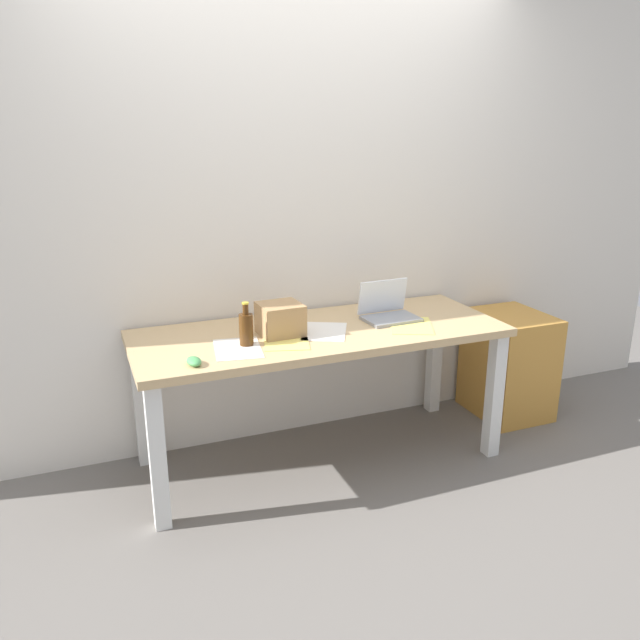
% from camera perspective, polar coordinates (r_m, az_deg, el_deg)
% --- Properties ---
extents(ground_plane, '(8.00, 8.00, 0.00)m').
position_cam_1_polar(ground_plane, '(3.48, 0.00, -12.30)').
color(ground_plane, slate).
extents(back_wall, '(5.20, 0.08, 2.60)m').
position_cam_1_polar(back_wall, '(3.45, -2.64, 10.27)').
color(back_wall, silver).
rests_on(back_wall, ground).
extents(desk, '(1.87, 0.72, 0.73)m').
position_cam_1_polar(desk, '(3.22, 0.00, -2.43)').
color(desk, tan).
rests_on(desk, ground).
extents(laptop_right, '(0.29, 0.23, 0.20)m').
position_cam_1_polar(laptop_right, '(3.36, 6.18, 0.81)').
color(laptop_right, gray).
rests_on(laptop_right, desk).
extents(beer_bottle, '(0.07, 0.07, 0.21)m').
position_cam_1_polar(beer_bottle, '(2.96, -6.67, -0.77)').
color(beer_bottle, '#47280F').
rests_on(beer_bottle, desk).
extents(computer_mouse, '(0.07, 0.10, 0.03)m').
position_cam_1_polar(computer_mouse, '(2.77, -11.29, -3.67)').
color(computer_mouse, '#4C9E56').
rests_on(computer_mouse, desk).
extents(cardboard_box, '(0.21, 0.20, 0.16)m').
position_cam_1_polar(cardboard_box, '(3.10, -3.61, 0.08)').
color(cardboard_box, tan).
rests_on(cardboard_box, desk).
extents(paper_sheet_front_left, '(0.25, 0.33, 0.00)m').
position_cam_1_polar(paper_sheet_front_left, '(2.94, -7.42, -2.57)').
color(paper_sheet_front_left, white).
rests_on(paper_sheet_front_left, desk).
extents(paper_sheet_front_right, '(0.31, 0.36, 0.00)m').
position_cam_1_polar(paper_sheet_front_right, '(3.28, 8.22, -0.49)').
color(paper_sheet_front_right, '#F4E06B').
rests_on(paper_sheet_front_right, desk).
extents(paper_yellow_folder, '(0.28, 0.34, 0.00)m').
position_cam_1_polar(paper_yellow_folder, '(3.03, -3.07, -1.82)').
color(paper_yellow_folder, '#F4E06B').
rests_on(paper_yellow_folder, desk).
extents(paper_sheet_center, '(0.32, 0.36, 0.00)m').
position_cam_1_polar(paper_sheet_center, '(3.15, 0.42, -1.04)').
color(paper_sheet_center, white).
rests_on(paper_sheet_center, desk).
extents(filing_cabinet, '(0.40, 0.48, 0.63)m').
position_cam_1_polar(filing_cabinet, '(4.03, 16.62, -3.83)').
color(filing_cabinet, '#C68938').
rests_on(filing_cabinet, ground).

